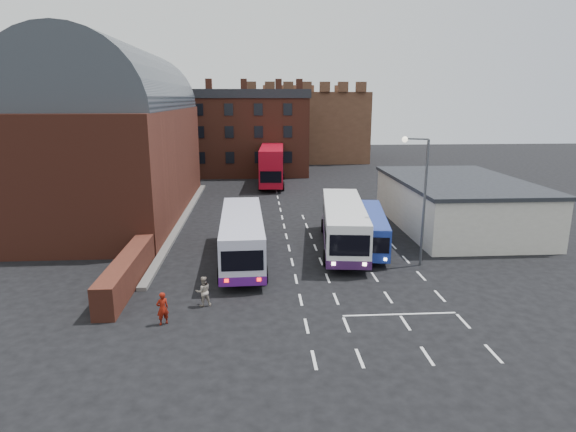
{
  "coord_description": "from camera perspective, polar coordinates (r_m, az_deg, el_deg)",
  "views": [
    {
      "loc": [
        -2.36,
        -25.77,
        11.01
      ],
      "look_at": [
        0.0,
        10.0,
        2.2
      ],
      "focal_mm": 30.0,
      "sensor_mm": 36.0,
      "label": 1
    }
  ],
  "objects": [
    {
      "name": "ground",
      "position": [
        28.13,
        1.36,
        -9.24
      ],
      "size": [
        180.0,
        180.0,
        0.0
      ],
      "primitive_type": "plane",
      "color": "black"
    },
    {
      "name": "pedestrian_beige",
      "position": [
        26.73,
        -10.0,
        -8.78
      ],
      "size": [
        0.97,
        0.85,
        1.68
      ],
      "primitive_type": "imported",
      "rotation": [
        0.0,
        0.0,
        3.45
      ],
      "color": "#A09282",
      "rests_on": "ground"
    },
    {
      "name": "bus_white_inbound",
      "position": [
        36.01,
        6.6,
        -0.77
      ],
      "size": [
        4.3,
        12.69,
        3.39
      ],
      "rotation": [
        0.0,
        0.0,
        3.02
      ],
      "color": "white",
      "rests_on": "ground"
    },
    {
      "name": "brick_terrace",
      "position": [
        72.08,
        -6.74,
        9.33
      ],
      "size": [
        22.0,
        10.0,
        11.0
      ],
      "primitive_type": "cube",
      "color": "brown",
      "rests_on": "ground"
    },
    {
      "name": "castle_keep",
      "position": [
        92.29,
        1.46,
        10.69
      ],
      "size": [
        22.0,
        22.0,
        12.0
      ],
      "primitive_type": "cube",
      "color": "brown",
      "rests_on": "ground"
    },
    {
      "name": "bus_red_double",
      "position": [
        62.37,
        -1.91,
        6.1
      ],
      "size": [
        3.7,
        12.64,
        5.0
      ],
      "rotation": [
        0.0,
        0.0,
        3.08
      ],
      "color": "#AD091C",
      "rests_on": "ground"
    },
    {
      "name": "bus_white_outbound",
      "position": [
        33.15,
        -5.46,
        -2.15
      ],
      "size": [
        3.3,
        12.07,
        3.27
      ],
      "rotation": [
        0.0,
        0.0,
        0.03
      ],
      "color": "silver",
      "rests_on": "ground"
    },
    {
      "name": "bus_blue",
      "position": [
        36.58,
        9.57,
        -1.34
      ],
      "size": [
        3.73,
        9.98,
        2.66
      ],
      "rotation": [
        0.0,
        0.0,
        2.98
      ],
      "color": "navy",
      "rests_on": "ground"
    },
    {
      "name": "pedestrian_red",
      "position": [
        25.1,
        -14.65,
        -10.55
      ],
      "size": [
        0.74,
        0.67,
        1.7
      ],
      "primitive_type": "imported",
      "rotation": [
        0.0,
        0.0,
        3.68
      ],
      "color": "maroon",
      "rests_on": "ground"
    },
    {
      "name": "street_lamp",
      "position": [
        32.62,
        15.43,
        3.03
      ],
      "size": [
        1.64,
        0.85,
        8.61
      ],
      "rotation": [
        0.0,
        0.0,
        -0.4
      ],
      "color": "#4B4E53",
      "rests_on": "ground"
    },
    {
      "name": "forecourt_wall",
      "position": [
        30.58,
        -18.51,
        -6.25
      ],
      "size": [
        1.2,
        10.0,
        1.8
      ],
      "primitive_type": "cube",
      "color": "#602B1E",
      "rests_on": "ground"
    },
    {
      "name": "railway_station",
      "position": [
        48.7,
        -19.67,
        9.04
      ],
      "size": [
        12.0,
        28.0,
        16.0
      ],
      "color": "#602B1E",
      "rests_on": "ground"
    },
    {
      "name": "cream_building",
      "position": [
        44.29,
        19.4,
        1.48
      ],
      "size": [
        10.4,
        16.4,
        4.25
      ],
      "color": "beige",
      "rests_on": "ground"
    }
  ]
}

